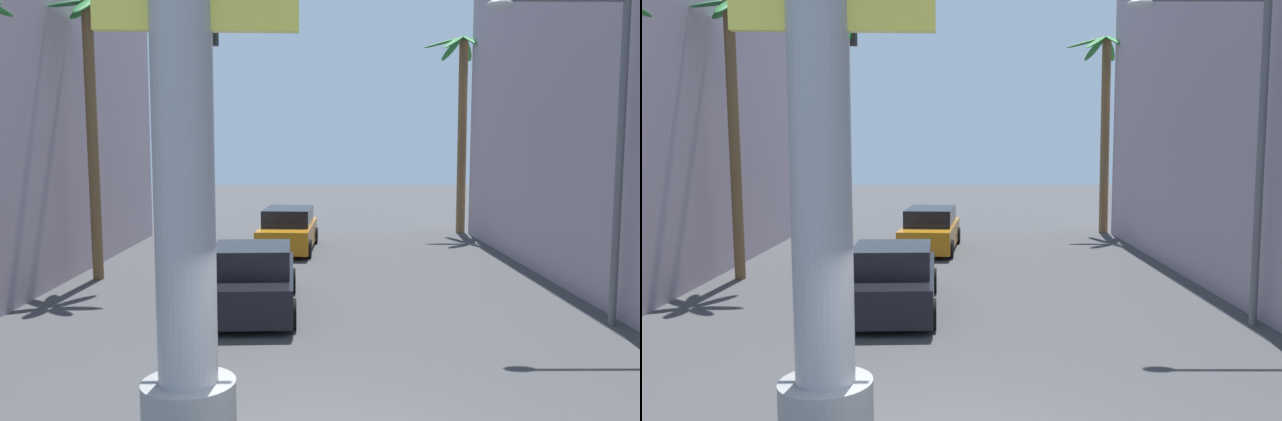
% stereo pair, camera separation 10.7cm
% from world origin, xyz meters
% --- Properties ---
extents(ground_plane, '(90.32, 90.32, 0.00)m').
position_xyz_m(ground_plane, '(0.00, 10.00, 0.00)').
color(ground_plane, '#424244').
extents(neon_sign_pole, '(2.90, 1.25, 10.58)m').
position_xyz_m(neon_sign_pole, '(-1.76, 1.02, 4.75)').
color(neon_sign_pole, '#9E9EA3').
rests_on(neon_sign_pole, ground).
extents(street_lamp, '(2.93, 0.28, 6.92)m').
position_xyz_m(street_lamp, '(5.76, 6.01, 4.25)').
color(street_lamp, '#59595E').
rests_on(street_lamp, ground).
extents(traffic_light_mast, '(5.34, 0.32, 6.30)m').
position_xyz_m(traffic_light_mast, '(-4.66, 3.16, 4.43)').
color(traffic_light_mast, '#333333').
rests_on(traffic_light_mast, ground).
extents(car_lead, '(2.15, 4.73, 1.56)m').
position_xyz_m(car_lead, '(-1.55, 7.28, 0.70)').
color(car_lead, black).
rests_on(car_lead, ground).
extents(car_far, '(2.18, 4.79, 1.56)m').
position_xyz_m(car_far, '(-1.11, 15.76, 0.74)').
color(car_far, black).
rests_on(car_far, ground).
extents(palm_tree_far_right, '(3.54, 3.36, 8.60)m').
position_xyz_m(palm_tree_far_right, '(6.28, 20.48, 5.27)').
color(palm_tree_far_right, brown).
rests_on(palm_tree_far_right, ground).
extents(palm_tree_mid_left, '(2.46, 2.49, 7.89)m').
position_xyz_m(palm_tree_mid_left, '(-6.22, 10.50, 5.20)').
color(palm_tree_mid_left, brown).
rests_on(palm_tree_mid_left, ground).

